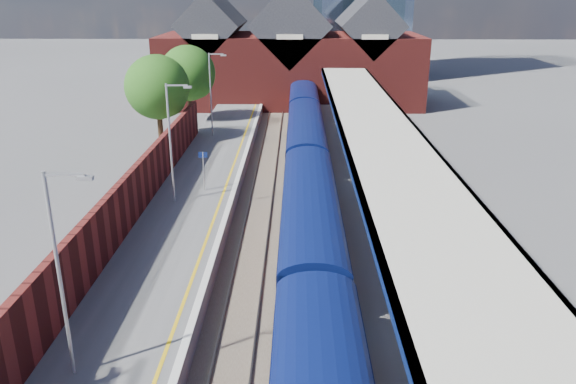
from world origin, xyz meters
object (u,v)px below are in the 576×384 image
Objects in this scene: lamp_post_c at (172,136)px; platform_sign at (203,164)px; lamp_post_d at (212,89)px; lamp_post_b at (62,265)px; parked_car_blue at (430,240)px; train at (307,169)px; parked_car_silver at (521,358)px; parked_car_dark at (488,320)px.

platform_sign is (1.36, 2.00, -2.30)m from lamp_post_c.
lamp_post_b is at bearing -90.00° from lamp_post_d.
parked_car_blue is at bearing -59.04° from lamp_post_d.
lamp_post_c is (-7.86, -3.01, 2.87)m from train.
parked_car_silver reaches higher than parked_car_dark.
train is 15.15× the size of parked_car_dark.
parked_car_silver is at bearing -48.02° from lamp_post_c.
platform_sign is at bearing 55.74° from lamp_post_c.
platform_sign reaches higher than parked_car_blue.
lamp_post_b is at bearing -94.33° from platform_sign.
lamp_post_c is 15.51m from parked_car_blue.
lamp_post_d is at bearing 44.14° from parked_car_silver.
lamp_post_c is at bearing 42.87° from parked_car_dark.
platform_sign is at bearing 48.55° from parked_car_blue.
train is 9.41× the size of lamp_post_d.
lamp_post_b is 2.80× the size of platform_sign.
train is 20.76m from lamp_post_b.
parked_car_dark is at bearing -43.91° from lamp_post_c.
lamp_post_d reaches higher than platform_sign.
platform_sign is at bearing -171.19° from train.
platform_sign is (1.36, -14.00, -2.30)m from lamp_post_d.
lamp_post_c and lamp_post_d have the same top height.
train is at bearing 67.54° from lamp_post_b.
lamp_post_c is (0.00, 16.00, 0.00)m from lamp_post_b.
lamp_post_b is 16.00m from lamp_post_c.
platform_sign reaches higher than train.
lamp_post_d is 14.25m from platform_sign.
lamp_post_c is at bearing -159.06° from train.
train is 20.13m from parked_car_silver.
lamp_post_d is (0.00, 16.00, 0.00)m from lamp_post_c.
train is at bearing 8.81° from platform_sign.
platform_sign is 0.57× the size of parked_car_blue.
parked_car_blue is (13.59, -22.66, -3.38)m from lamp_post_d.
lamp_post_d is (-7.86, 12.99, 2.87)m from train.
train is 15.45m from lamp_post_d.
lamp_post_b reaches higher than train.
train is at bearing 20.94° from lamp_post_c.
platform_sign is (1.36, 18.00, -2.30)m from lamp_post_b.
lamp_post_c is 16.00m from lamp_post_d.
parked_car_dark is (14.13, 2.40, -3.36)m from lamp_post_b.
train is at bearing 38.92° from parked_car_silver.
parked_car_silver is (13.05, -18.02, -0.92)m from platform_sign.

